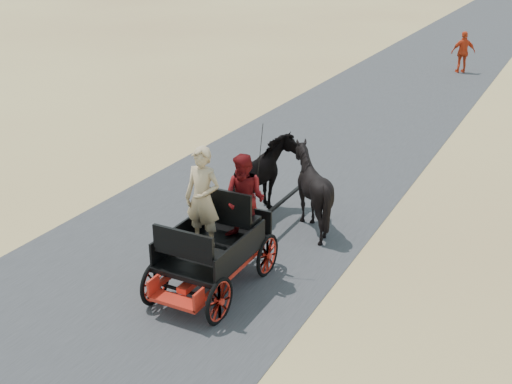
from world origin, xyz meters
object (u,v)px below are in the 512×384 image
at_px(carriage, 213,268).
at_px(horse_left, 263,180).
at_px(horse_right, 311,189).
at_px(pedestrian, 463,52).

bearing_deg(carriage, horse_left, 100.39).
height_order(carriage, horse_right, horse_right).
distance_m(carriage, horse_right, 3.09).
bearing_deg(pedestrian, horse_left, 58.03).
distance_m(horse_left, horse_right, 1.10).
relative_size(carriage, horse_left, 1.20).
xyz_separation_m(carriage, pedestrian, (0.37, 19.81, 0.50)).
bearing_deg(horse_left, carriage, 100.39).
bearing_deg(carriage, pedestrian, 88.93).
bearing_deg(horse_left, horse_right, -180.00).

